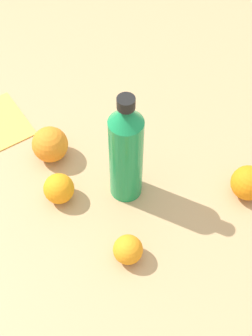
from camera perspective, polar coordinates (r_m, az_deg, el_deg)
name	(u,v)px	position (r m, az deg, el deg)	size (l,w,h in m)	color
ground_plane	(118,169)	(1.14, -0.92, -0.12)	(2.40, 2.40, 0.00)	tan
water_bottle	(126,152)	(1.00, 0.00, 1.89)	(0.07, 0.07, 0.29)	#198C4C
orange_0	(128,250)	(1.00, 0.23, -9.44)	(0.06, 0.06, 0.06)	orange
orange_1	(248,183)	(1.11, 13.99, -1.68)	(0.08, 0.08, 0.08)	orange
orange_2	(59,189)	(1.08, -7.79, -2.38)	(0.07, 0.07, 0.07)	orange
orange_3	(50,144)	(1.15, -8.79, 2.72)	(0.08, 0.08, 0.08)	orange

